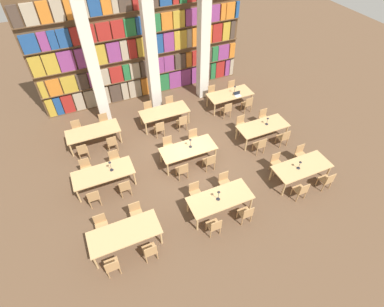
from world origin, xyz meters
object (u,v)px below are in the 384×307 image
(chair_25, at_px, (77,129))
(reading_table_3, at_px, (103,174))
(chair_2, at_px, (150,251))
(chair_34, at_px, (247,104))
(chair_23, at_px, (264,117))
(chair_35, at_px, (232,88))
(pillar_right, at_px, (203,41))
(chair_9, at_px, (276,162))
(desk_lamp_0, at_px, (219,194))
(reading_table_1, at_px, (220,199))
(reading_table_8, at_px, (230,95))
(reading_table_7, at_px, (164,112))
(chair_19, at_px, (194,138))
(chair_5, at_px, (195,192))
(chair_21, at_px, (241,124))
(desk_lamp_4, at_px, (268,120))
(reading_table_4, at_px, (188,149))
(chair_30, at_px, (182,122))
(chair_11, at_px, (301,154))
(desk_lamp_5, at_px, (235,88))
(desk_lamp_3, at_px, (190,141))
(chair_8, at_px, (301,190))
(chair_4, at_px, (214,226))
(chair_1, at_px, (101,225))
(reading_table_5, at_px, (263,127))
(chair_22, at_px, (284,137))
(desk_lamp_1, at_px, (300,164))
(chair_7, at_px, (225,182))
(chair_17, at_px, (168,145))
(chair_32, at_px, (227,109))
(chair_16, at_px, (182,170))
(reading_table_2, at_px, (302,167))
(chair_18, at_px, (210,161))
(chair_6, at_px, (246,213))
(chair_28, at_px, (159,128))
(chair_14, at_px, (125,187))
(chair_10, at_px, (327,180))
(chair_31, at_px, (170,104))
(chair_27, at_px, (104,122))
(desk_lamp_2, at_px, (110,164))
(chair_13, at_px, (86,168))
(chair_26, at_px, (112,143))
(pillar_center, at_px, (151,52))
(reading_table_0, at_px, (125,234))
(chair_33, at_px, (212,93))
(chair_3, at_px, (136,212))

(chair_25, bearing_deg, reading_table_3, 98.67)
(chair_2, relative_size, chair_34, 1.00)
(chair_23, bearing_deg, chair_35, -87.46)
(pillar_right, xyz_separation_m, chair_9, (0.37, -6.28, -2.53))
(desk_lamp_0, height_order, chair_35, desk_lamp_0)
(reading_table_1, bearing_deg, reading_table_8, 58.02)
(reading_table_7, bearing_deg, chair_19, -72.58)
(chair_5, xyz_separation_m, chair_25, (-3.44, 5.47, 0.00))
(chair_21, bearing_deg, desk_lamp_4, 137.10)
(reading_table_4, relative_size, chair_30, 2.63)
(chair_11, xyz_separation_m, desk_lamp_5, (-0.52, 4.72, 0.57))
(desk_lamp_3, bearing_deg, chair_8, -50.31)
(chair_4, bearing_deg, reading_table_7, 85.04)
(pillar_right, distance_m, chair_1, 9.56)
(reading_table_5, height_order, chair_25, chair_25)
(chair_22, bearing_deg, desk_lamp_1, -112.48)
(chair_7, bearing_deg, chair_17, -65.92)
(reading_table_1, height_order, chair_25, chair_25)
(desk_lamp_4, height_order, chair_32, desk_lamp_4)
(chair_16, bearing_deg, reading_table_2, -24.51)
(chair_8, xyz_separation_m, chair_18, (-2.45, 2.71, 0.00))
(chair_6, bearing_deg, chair_28, 102.31)
(chair_14, distance_m, chair_25, 4.34)
(reading_table_2, distance_m, chair_17, 5.49)
(pillar_right, xyz_separation_m, chair_10, (1.58, -7.84, -2.53))
(desk_lamp_0, bearing_deg, chair_31, 84.38)
(reading_table_1, xyz_separation_m, chair_8, (3.02, -0.73, -0.21))
(chair_2, height_order, chair_27, same)
(reading_table_1, relative_size, desk_lamp_2, 4.73)
(chair_14, relative_size, reading_table_5, 0.38)
(reading_table_2, xyz_separation_m, chair_13, (-7.70, 3.57, -0.21))
(chair_25, distance_m, chair_26, 2.00)
(pillar_center, bearing_deg, reading_table_5, -50.53)
(pillar_center, distance_m, chair_34, 5.31)
(reading_table_0, bearing_deg, chair_5, 15.27)
(chair_33, bearing_deg, chair_5, 57.95)
(chair_5, distance_m, chair_16, 1.20)
(chair_9, xyz_separation_m, chair_16, (-3.64, 1.15, 0.00))
(chair_2, height_order, chair_19, same)
(chair_9, relative_size, chair_27, 1.00)
(desk_lamp_2, xyz_separation_m, chair_33, (6.09, 3.55, -0.60))
(chair_3, bearing_deg, chair_11, -179.62)
(chair_7, height_order, desk_lamp_1, desk_lamp_1)
(chair_21, height_order, chair_22, same)
(chair_1, bearing_deg, reading_table_7, -129.97)
(desk_lamp_3, bearing_deg, desk_lamp_5, 37.13)
(desk_lamp_1, bearing_deg, chair_2, -172.66)
(chair_17, bearing_deg, chair_10, 138.63)
(desk_lamp_0, xyz_separation_m, chair_28, (-0.50, 4.81, -0.59))
(chair_7, xyz_separation_m, chair_30, (-0.09, 4.00, 0.00))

